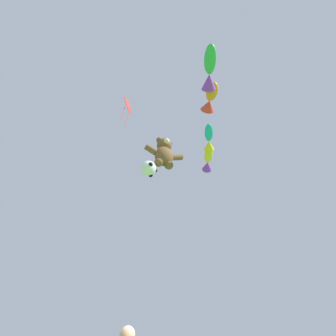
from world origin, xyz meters
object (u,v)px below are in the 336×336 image
(fish_kite_tangerine, at_px, (210,99))
(fish_kite_goldfin, at_px, (208,161))
(fish_kite_teal, at_px, (209,139))
(fish_kite_emerald, at_px, (210,71))
(soccer_ball_kite, at_px, (149,168))
(diamond_kite, at_px, (128,107))
(teddy_bear_kite, at_px, (164,153))

(fish_kite_tangerine, bearing_deg, fish_kite_goldfin, 63.57)
(fish_kite_teal, distance_m, fish_kite_emerald, 3.89)
(soccer_ball_kite, bearing_deg, diamond_kite, -168.18)
(fish_kite_tangerine, distance_m, fish_kite_emerald, 1.53)
(teddy_bear_kite, height_order, fish_kite_goldfin, teddy_bear_kite)
(teddy_bear_kite, relative_size, diamond_kite, 0.83)
(soccer_ball_kite, bearing_deg, fish_kite_goldfin, -0.38)
(soccer_ball_kite, bearing_deg, teddy_bear_kite, -17.47)
(fish_kite_emerald, xyz_separation_m, diamond_kite, (-2.94, 4.50, 2.39))
(fish_kite_goldfin, relative_size, fish_kite_tangerine, 1.13)
(teddy_bear_kite, bearing_deg, fish_kite_goldfin, 4.04)
(fish_kite_emerald, bearing_deg, soccer_ball_kite, 103.26)
(soccer_ball_kite, relative_size, fish_kite_tangerine, 0.54)
(fish_kite_goldfin, distance_m, fish_kite_teal, 1.60)
(fish_kite_teal, distance_m, fish_kite_tangerine, 2.40)
(fish_kite_teal, distance_m, diamond_kite, 5.45)
(teddy_bear_kite, height_order, fish_kite_tangerine, fish_kite_tangerine)
(fish_kite_emerald, bearing_deg, fish_kite_teal, 61.38)
(teddy_bear_kite, xyz_separation_m, fish_kite_goldfin, (2.97, 0.21, 0.73))
(teddy_bear_kite, height_order, diamond_kite, diamond_kite)
(fish_kite_goldfin, height_order, fish_kite_teal, fish_kite_teal)
(teddy_bear_kite, bearing_deg, fish_kite_teal, -28.44)
(teddy_bear_kite, height_order, soccer_ball_kite, teddy_bear_kite)
(soccer_ball_kite, distance_m, diamond_kite, 4.84)
(fish_kite_goldfin, bearing_deg, fish_kite_teal, -115.96)
(fish_kite_emerald, bearing_deg, teddy_bear_kite, 94.99)
(diamond_kite, bearing_deg, soccer_ball_kite, 11.82)
(teddy_bear_kite, distance_m, fish_kite_goldfin, 3.07)
(fish_kite_tangerine, relative_size, fish_kite_emerald, 0.80)
(fish_kite_teal, bearing_deg, soccer_ball_kite, 154.10)
(soccer_ball_kite, distance_m, fish_kite_emerald, 5.43)
(fish_kite_teal, bearing_deg, fish_kite_goldfin, 64.04)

